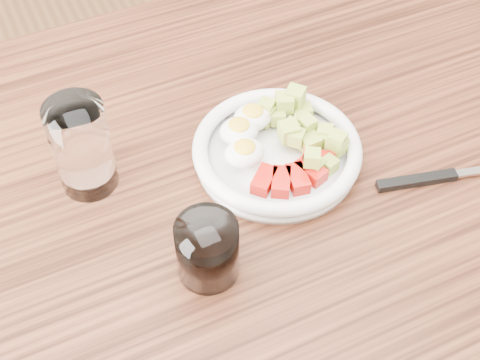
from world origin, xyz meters
The scene contains 5 objects.
dining_table centered at (0.00, 0.00, 0.67)m, with size 1.50×0.90×0.77m.
bowl centered at (0.06, 0.05, 0.79)m, with size 0.22×0.22×0.06m.
fork centered at (0.23, -0.08, 0.78)m, with size 0.22×0.07×0.01m.
water_glass centered at (-0.17, 0.11, 0.83)m, with size 0.07×0.07×0.13m, color white.
coffee_glass centered at (-0.09, -0.07, 0.81)m, with size 0.07×0.07×0.08m.
Camera 1 is at (-0.24, -0.47, 1.43)m, focal length 50.00 mm.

